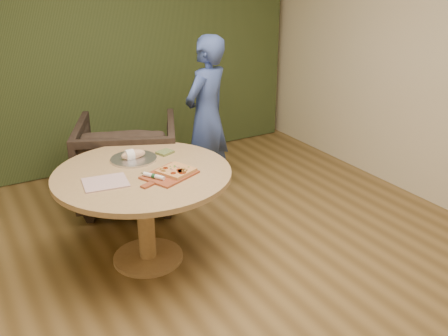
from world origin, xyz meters
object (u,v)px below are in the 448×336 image
object	(u,v)px
pedestal_table	(144,189)
pizza_paddle	(169,175)
person_standing	(207,116)
bread_roll	(132,155)
flatbread_pizza	(176,171)
cutlery_roll	(154,176)
armchair	(128,158)
serving_tray	(134,159)

from	to	relation	value
pedestal_table	pizza_paddle	size ratio (longest dim) A/B	2.76
pizza_paddle	person_standing	world-z (taller)	person_standing
pedestal_table	bread_roll	bearing A→B (deg)	85.41
flatbread_pizza	pizza_paddle	bearing A→B (deg)	-173.91
pedestal_table	bread_roll	world-z (taller)	bread_roll
pizza_paddle	flatbread_pizza	size ratio (longest dim) A/B	1.64
cutlery_roll	armchair	size ratio (longest dim) A/B	0.20
pizza_paddle	serving_tray	distance (m)	0.44
pedestal_table	pizza_paddle	bearing A→B (deg)	-53.00
pedestal_table	armchair	world-z (taller)	armchair
cutlery_roll	person_standing	xyz separation A→B (m)	(1.01, 1.09, -0.00)
pizza_paddle	bread_roll	distance (m)	0.44
serving_tray	bread_roll	distance (m)	0.04
pedestal_table	armchair	xyz separation A→B (m)	(0.24, 1.01, -0.15)
flatbread_pizza	person_standing	distance (m)	1.36
pizza_paddle	person_standing	distance (m)	1.41
pizza_paddle	serving_tray	size ratio (longest dim) A/B	1.33
pizza_paddle	serving_tray	world-z (taller)	serving_tray
serving_tray	armchair	bearing A→B (deg)	74.59
pedestal_table	cutlery_roll	distance (m)	0.25
armchair	person_standing	distance (m)	0.86
person_standing	pedestal_table	bearing A→B (deg)	14.67
pizza_paddle	serving_tray	xyz separation A→B (m)	(-0.10, 0.43, -0.00)
pizza_paddle	cutlery_roll	world-z (taller)	cutlery_roll
serving_tray	armchair	world-z (taller)	armchair
pizza_paddle	armchair	bearing A→B (deg)	61.66
serving_tray	person_standing	xyz separation A→B (m)	(1.00, 0.66, 0.02)
serving_tray	cutlery_roll	bearing A→B (deg)	-91.71
pedestal_table	flatbread_pizza	distance (m)	0.31
flatbread_pizza	armchair	xyz separation A→B (m)	(0.04, 1.18, -0.32)
pedestal_table	armchair	bearing A→B (deg)	76.73
pizza_paddle	flatbread_pizza	world-z (taller)	flatbread_pizza
serving_tray	armchair	xyz separation A→B (m)	(0.21, 0.76, -0.30)
flatbread_pizza	cutlery_roll	distance (m)	0.18
flatbread_pizza	serving_tray	size ratio (longest dim) A/B	0.81
pedestal_table	serving_tray	bearing A→B (deg)	83.41
pedestal_table	pizza_paddle	distance (m)	0.26
flatbread_pizza	bread_roll	distance (m)	0.45
bread_roll	person_standing	xyz separation A→B (m)	(1.01, 0.66, -0.02)
pizza_paddle	person_standing	size ratio (longest dim) A/B	0.31
serving_tray	person_standing	world-z (taller)	person_standing
pedestal_table	person_standing	distance (m)	1.38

